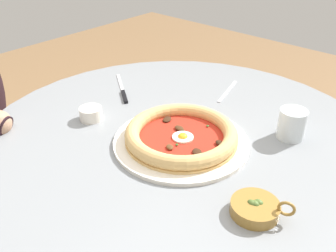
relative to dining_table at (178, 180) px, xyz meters
The scene contains 7 objects.
dining_table is the anchor object (origin of this frame).
pizza_on_plate 0.17m from the dining_table, 139.26° to the left, with size 0.34×0.34×0.05m.
water_glass 0.33m from the dining_table, 139.00° to the right, with size 0.07×0.07×0.08m.
steak_knife 0.34m from the dining_table, 14.45° to the right, with size 0.19×0.14×0.01m.
ramekin_capers 0.30m from the dining_table, 21.78° to the left, with size 0.06×0.06×0.03m.
olive_pan 0.35m from the dining_table, 158.48° to the left, with size 0.12×0.10×0.05m.
fork_utensil 0.34m from the dining_table, 79.87° to the right, with size 0.05×0.16×0.00m.
Camera 1 is at (-0.52, 0.62, 1.27)m, focal length 40.09 mm.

